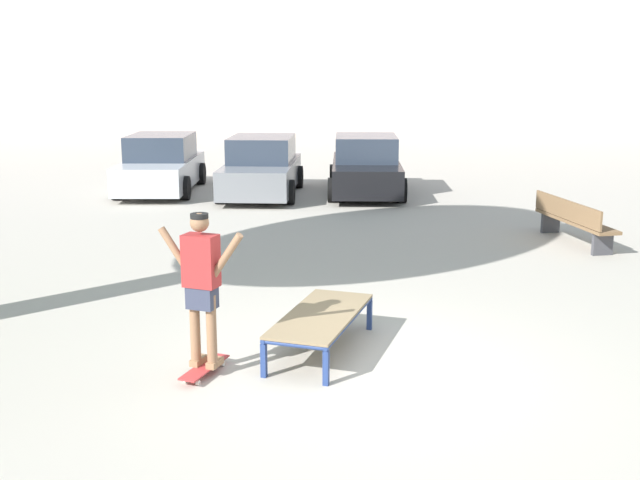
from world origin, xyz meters
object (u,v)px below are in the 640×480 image
(car_grey, at_px, (262,168))
(car_black, at_px, (366,167))
(skate_box, at_px, (321,318))
(park_bench, at_px, (573,220))
(skater, at_px, (202,279))
(skateboard, at_px, (205,368))
(car_silver, at_px, (161,165))

(car_grey, distance_m, car_black, 2.71)
(skate_box, relative_size, park_bench, 0.84)
(skater, xyz_separation_m, car_grey, (-0.15, 11.86, -0.38))
(skate_box, xyz_separation_m, skateboard, (-1.27, -0.69, -0.34))
(skater, distance_m, car_black, 12.36)
(car_black, height_order, park_bench, car_black)
(skateboard, height_order, car_black, car_black)
(car_grey, bearing_deg, skateboard, -89.26)
(skate_box, xyz_separation_m, park_bench, (4.78, 5.59, 0.03))
(car_black, distance_m, park_bench, 6.80)
(car_silver, height_order, car_black, same)
(skater, distance_m, car_grey, 11.87)
(car_grey, bearing_deg, skate_box, -82.74)
(park_bench, bearing_deg, skateboard, -133.96)
(skate_box, xyz_separation_m, car_silver, (-4.13, 11.79, 0.28))
(skater, relative_size, park_bench, 0.69)
(skater, xyz_separation_m, park_bench, (6.05, 6.27, -0.62))
(park_bench, bearing_deg, skate_box, -130.54)
(skate_box, distance_m, park_bench, 7.36)
(car_grey, distance_m, park_bench, 8.36)
(car_black, bearing_deg, skateboard, -101.88)
(skateboard, distance_m, car_silver, 12.81)
(skater, distance_m, car_silver, 12.80)
(car_silver, height_order, park_bench, car_silver)
(skater, height_order, car_black, skater)
(park_bench, bearing_deg, car_black, 121.08)
(skate_box, height_order, car_grey, car_grey)
(skateboard, distance_m, park_bench, 8.73)
(car_black, bearing_deg, car_grey, -175.18)
(skater, height_order, car_silver, skater)
(skate_box, distance_m, car_black, 11.48)
(park_bench, bearing_deg, skater, -133.97)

